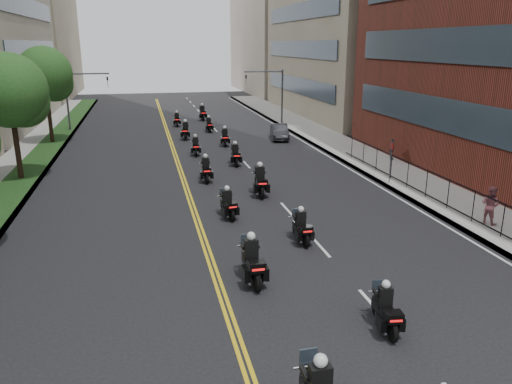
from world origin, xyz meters
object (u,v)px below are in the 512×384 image
at_px(motorcycle_2, 252,263).
at_px(motorcycle_6, 206,170).
at_px(motorcycle_7, 235,156).
at_px(parked_sedan, 279,132).
at_px(motorcycle_4, 228,205).
at_px(motorcycle_8, 196,147).
at_px(motorcycle_11, 209,125).
at_px(pedestrian_b, 490,205).
at_px(motorcycle_10, 186,131).
at_px(motorcycle_9, 225,138).
at_px(motorcycle_5, 260,182).
at_px(motorcycle_1, 386,311).
at_px(motorcycle_3, 301,228).
at_px(pedestrian_c, 392,149).
at_px(motorcycle_13, 202,114).
at_px(motorcycle_12, 177,120).

bearing_deg(motorcycle_2, motorcycle_6, 89.60).
xyz_separation_m(motorcycle_7, parked_sedan, (5.57, 8.69, -0.01)).
distance_m(motorcycle_4, motorcycle_8, 14.48).
height_order(motorcycle_7, motorcycle_11, motorcycle_7).
bearing_deg(motorcycle_2, pedestrian_b, 14.56).
bearing_deg(motorcycle_10, motorcycle_8, -80.82).
distance_m(motorcycle_9, motorcycle_10, 4.69).
bearing_deg(motorcycle_8, motorcycle_10, 95.05).
height_order(motorcycle_2, motorcycle_5, motorcycle_5).
bearing_deg(motorcycle_4, motorcycle_10, 83.91).
relative_size(motorcycle_2, motorcycle_10, 1.05).
height_order(motorcycle_4, parked_sedan, motorcycle_4).
bearing_deg(parked_sedan, motorcycle_1, -90.01).
height_order(motorcycle_11, parked_sedan, motorcycle_11).
xyz_separation_m(motorcycle_3, pedestrian_c, (10.91, 13.00, 0.27)).
bearing_deg(motorcycle_7, motorcycle_13, 93.12).
bearing_deg(motorcycle_7, pedestrian_b, -53.87).
bearing_deg(motorcycle_8, pedestrian_b, -54.20).
height_order(motorcycle_1, motorcycle_7, motorcycle_7).
relative_size(motorcycle_3, motorcycle_6, 0.93).
bearing_deg(pedestrian_b, motorcycle_6, 24.98).
bearing_deg(motorcycle_8, motorcycle_6, -87.65).
relative_size(motorcycle_2, motorcycle_8, 1.14).
xyz_separation_m(motorcycle_10, parked_sedan, (8.06, -1.89, -0.03)).
bearing_deg(motorcycle_13, motorcycle_2, -94.29).
xyz_separation_m(pedestrian_b, pedestrian_c, (1.92, 13.12, -0.15)).
bearing_deg(pedestrian_b, motorcycle_2, 82.11).
bearing_deg(pedestrian_c, motorcycle_12, 57.49).
bearing_deg(pedestrian_c, motorcycle_5, 140.52).
relative_size(motorcycle_5, motorcycle_11, 1.21).
relative_size(motorcycle_9, parked_sedan, 0.56).
distance_m(motorcycle_8, pedestrian_b, 21.67).
bearing_deg(motorcycle_13, pedestrian_c, -64.75).
height_order(motorcycle_3, pedestrian_b, pedestrian_b).
xyz_separation_m(motorcycle_5, parked_sedan, (5.54, 16.09, -0.08)).
xyz_separation_m(motorcycle_9, motorcycle_12, (-3.12, 11.11, -0.02)).
relative_size(motorcycle_11, pedestrian_c, 1.43).
xyz_separation_m(motorcycle_2, motorcycle_10, (0.18, 28.17, -0.03)).
height_order(motorcycle_9, parked_sedan, motorcycle_9).
distance_m(motorcycle_1, motorcycle_2, 5.01).
xyz_separation_m(motorcycle_10, pedestrian_b, (11.64, -25.15, 0.35)).
bearing_deg(motorcycle_5, motorcycle_9, 94.76).
distance_m(motorcycle_8, motorcycle_11, 10.42).
height_order(motorcycle_11, motorcycle_13, motorcycle_13).
relative_size(motorcycle_2, motorcycle_13, 0.98).
xyz_separation_m(motorcycle_3, motorcycle_12, (-2.87, 32.45, 0.01)).
relative_size(motorcycle_1, motorcycle_13, 0.82).
relative_size(motorcycle_5, pedestrian_c, 1.72).
height_order(motorcycle_4, motorcycle_13, motorcycle_13).
relative_size(motorcycle_1, motorcycle_9, 0.93).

